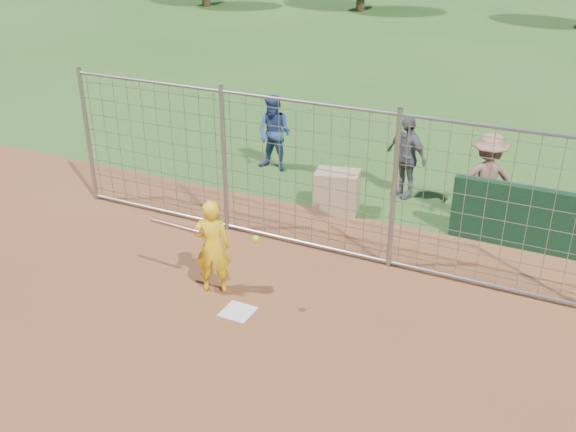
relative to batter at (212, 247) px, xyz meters
The scene contains 10 objects.
ground 0.97m from the batter, 15.00° to the right, with size 100.00×100.00×0.00m, color #2D591E.
home_plate 1.02m from the batter, 30.67° to the right, with size 0.43×0.43×0.02m, color silver.
dugout_wall 5.29m from the batter, 40.55° to the left, with size 2.60×0.20×1.10m, color #11381E.
batter is the anchor object (origin of this frame).
bystander_a 5.05m from the batter, 106.97° to the left, with size 0.80×0.62×1.65m, color navy.
bystander_b 4.92m from the batter, 72.42° to the left, with size 0.96×0.40×1.65m, color slate.
bystander_c 5.12m from the batter, 52.26° to the left, with size 1.11×0.64×1.72m, color #956451.
equipment_bin 3.46m from the batter, 80.38° to the left, with size 0.80×0.55×0.80m, color tan.
equipment_in_play 0.44m from the batter, 124.98° to the right, with size 1.80×0.11×0.18m.
backstop_fence 2.01m from the batter, 71.47° to the left, with size 9.08×0.08×2.60m.
Camera 1 is at (3.99, -6.72, 5.14)m, focal length 40.00 mm.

